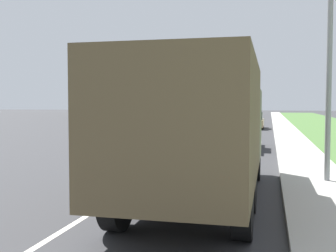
% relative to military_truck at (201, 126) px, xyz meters
% --- Properties ---
extents(ground_plane, '(180.00, 180.00, 0.00)m').
position_rel_military_truck_xyz_m(ground_plane, '(-1.89, 28.23, -1.63)').
color(ground_plane, '#38383A').
extents(lane_centre_stripe, '(0.12, 120.00, 0.00)m').
position_rel_military_truck_xyz_m(lane_centre_stripe, '(-1.89, 28.23, -1.63)').
color(lane_centre_stripe, silver).
rests_on(lane_centre_stripe, ground).
extents(sidewalk_right, '(1.80, 120.00, 0.12)m').
position_rel_military_truck_xyz_m(sidewalk_right, '(2.61, 28.23, -1.57)').
color(sidewalk_right, beige).
rests_on(sidewalk_right, ground).
extents(military_truck, '(2.35, 7.75, 2.89)m').
position_rel_military_truck_xyz_m(military_truck, '(0.00, 0.00, 0.00)').
color(military_truck, '#545B3D').
rests_on(military_truck, ground).
extents(car_nearest_ahead, '(1.81, 4.61, 1.62)m').
position_rel_military_truck_xyz_m(car_nearest_ahead, '(-0.18, 10.95, -0.90)').
color(car_nearest_ahead, black).
rests_on(car_nearest_ahead, ground).
extents(car_second_ahead, '(1.84, 4.45, 1.38)m').
position_rel_military_truck_xyz_m(car_second_ahead, '(0.03, 26.83, -1.00)').
color(car_second_ahead, tan).
rests_on(car_second_ahead, ground).
extents(car_third_ahead, '(1.77, 4.87, 1.69)m').
position_rel_military_truck_xyz_m(car_third_ahead, '(-3.32, 43.23, -0.88)').
color(car_third_ahead, silver).
rests_on(car_third_ahead, ground).
extents(car_fourth_ahead, '(1.93, 4.14, 1.53)m').
position_rel_military_truck_xyz_m(car_fourth_ahead, '(-3.67, 59.53, -0.94)').
color(car_fourth_ahead, black).
rests_on(car_fourth_ahead, ground).
extents(lamp_post, '(1.69, 0.24, 7.39)m').
position_rel_military_truck_xyz_m(lamp_post, '(2.66, 2.60, 2.87)').
color(lamp_post, gray).
rests_on(lamp_post, sidewalk_right).
extents(building_distant, '(20.25, 12.92, 5.52)m').
position_rel_military_truck_xyz_m(building_distant, '(-20.03, 61.68, 1.16)').
color(building_distant, '#B2A893').
rests_on(building_distant, ground).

